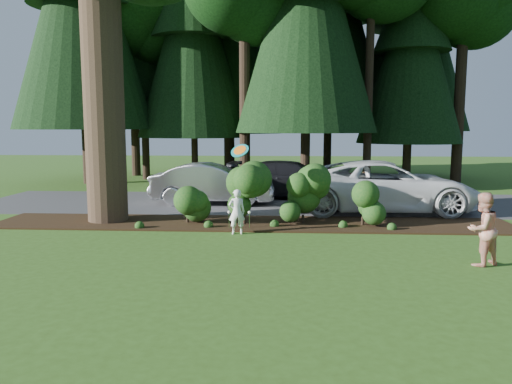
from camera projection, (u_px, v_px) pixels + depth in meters
The scene contains 12 objects.
ground at pixel (242, 250), 12.31m from camera, with size 80.00×80.00×0.00m, color #2F4F16.
mulch_bed at pixel (251, 223), 15.52m from camera, with size 16.00×2.50×0.05m, color black.
driveway at pixel (259, 203), 19.73m from camera, with size 22.00×6.00×0.03m, color #38383A.
shrub_row at pixel (276, 199), 15.26m from camera, with size 6.53×1.60×1.61m.
lily_cluster at pixel (239, 213), 14.64m from camera, with size 0.69×0.09×0.57m.
tree_wall at pixel (273, 7), 27.27m from camera, with size 25.66×12.15×17.09m.
car_silver_wagon at pixel (213, 184), 19.39m from camera, with size 1.66×4.77×1.57m, color #B0B0B5.
car_white_suv at pixel (384, 186), 17.54m from camera, with size 3.00×6.50×1.81m, color white.
car_dark_suv at pixel (292, 179), 21.06m from camera, with size 2.17×5.33×1.55m, color black.
child at pixel (237, 212), 14.03m from camera, with size 0.47×0.31×1.28m, color white.
adult at pixel (482, 229), 10.82m from camera, with size 0.78×0.61×1.61m, color #D5461C.
frisbee at pixel (240, 151), 14.03m from camera, with size 0.61×0.44×0.49m.
Camera 1 is at (1.07, -11.98, 3.01)m, focal length 35.00 mm.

